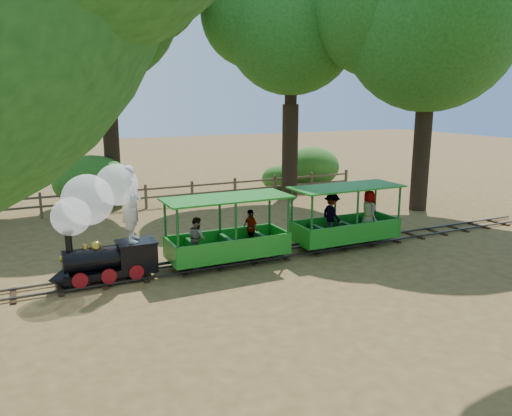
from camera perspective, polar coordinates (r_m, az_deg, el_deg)
name	(u,v)px	position (r m, az deg, el deg)	size (l,w,h in m)	color
ground	(249,261)	(14.11, -0.77, -6.05)	(90.00, 90.00, 0.00)	olive
track	(249,258)	(14.09, -0.77, -5.79)	(22.00, 1.00, 0.10)	#3F3D3A
locomotive	(100,216)	(12.64, -17.38, -0.83)	(2.60, 1.22, 2.99)	black
carriage_front	(226,238)	(13.63, -3.46, -3.49)	(3.44, 1.40, 1.79)	#1D861D
carriage_rear	(346,220)	(15.53, 10.27, -1.34)	(3.44, 1.40, 1.79)	#1D861D
oak_ne	(290,20)	(22.85, 3.95, 20.69)	(7.28, 6.41, 10.39)	#2D2116
oak_e	(429,13)	(21.31, 19.17, 20.26)	(8.38, 7.38, 10.62)	#2D2116
fence	(169,193)	(21.27, -9.87, 1.74)	(18.10, 0.10, 1.00)	brown
shrub_mid_w	(92,181)	(21.88, -18.29, 2.93)	(3.13, 2.41, 2.17)	#2D6B1E
shrub_mid_e	(279,178)	(24.65, 2.64, 3.46)	(1.78, 1.37, 1.23)	#2D6B1E
shrub_east	(312,167)	(25.53, 6.39, 4.65)	(2.97, 2.29, 2.06)	#2D6B1E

